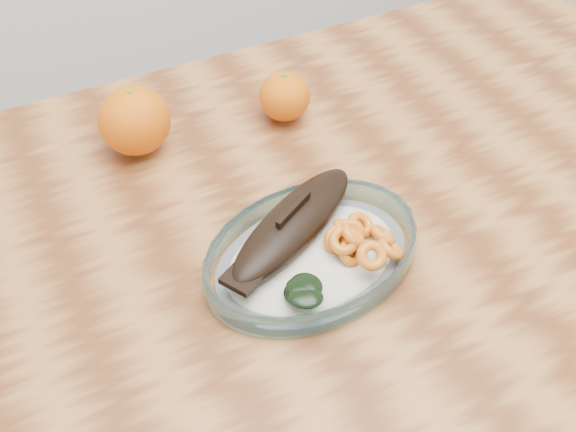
{
  "coord_description": "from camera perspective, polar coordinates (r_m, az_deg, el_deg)",
  "views": [
    {
      "loc": [
        -0.33,
        -0.51,
        1.35
      ],
      "look_at": [
        -0.07,
        0.02,
        0.77
      ],
      "focal_mm": 45.0,
      "sensor_mm": 36.0,
      "label": 1
    }
  ],
  "objects": [
    {
      "name": "plated_meal",
      "position": [
        0.79,
        1.87,
        -2.76
      ],
      "size": [
        0.53,
        0.53,
        0.08
      ],
      "rotation": [
        0.0,
        0.0,
        0.16
      ],
      "color": "white",
      "rests_on": "dining_table"
    },
    {
      "name": "orange_right",
      "position": [
        0.98,
        -0.26,
        9.43
      ],
      "size": [
        0.07,
        0.07,
        0.07
      ],
      "primitive_type": "sphere",
      "color": "#DD4404",
      "rests_on": "dining_table"
    },
    {
      "name": "orange_left",
      "position": [
        0.94,
        -12.04,
        7.39
      ],
      "size": [
        0.09,
        0.09,
        0.09
      ],
      "primitive_type": "sphere",
      "color": "#DD4404",
      "rests_on": "dining_table"
    },
    {
      "name": "dining_table",
      "position": [
        0.92,
        4.32,
        -4.71
      ],
      "size": [
        1.2,
        0.8,
        0.75
      ],
      "color": "brown",
      "rests_on": "ground"
    }
  ]
}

